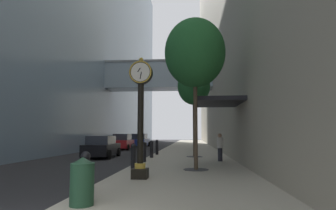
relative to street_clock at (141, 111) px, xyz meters
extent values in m
plane|color=#262628|center=(-1.21, 21.59, -2.53)|extent=(110.00, 110.00, 0.00)
cube|color=#ADA593|center=(1.57, 24.59, -2.46)|extent=(5.56, 80.00, 0.14)
cube|color=#758EA8|center=(-13.14, 24.59, 16.00)|extent=(9.00, 80.00, 37.06)
cube|color=#93A8B7|center=(-2.14, 24.53, 6.26)|extent=(13.60, 3.20, 3.12)
cube|color=gray|center=(-2.14, 24.53, 7.94)|extent=(13.60, 3.40, 0.24)
cube|color=black|center=(0.00, 0.01, -2.22)|extent=(0.55, 0.55, 0.35)
cylinder|color=gold|center=(0.00, 0.01, -1.95)|extent=(0.39, 0.38, 0.18)
cylinder|color=black|center=(0.00, 0.01, -0.44)|extent=(0.22, 0.22, 2.84)
cylinder|color=black|center=(0.00, 0.01, 1.40)|extent=(0.84, 0.28, 0.84)
torus|color=gold|center=(0.00, -0.14, 1.40)|extent=(0.82, 0.05, 0.82)
cylinder|color=white|center=(0.00, -0.14, 1.40)|extent=(0.69, 0.01, 0.69)
cylinder|color=white|center=(0.00, 0.16, 1.40)|extent=(0.69, 0.01, 0.69)
sphere|color=gold|center=(0.00, 0.01, 1.89)|extent=(0.16, 0.16, 0.16)
cube|color=black|center=(-0.05, -0.15, 1.47)|extent=(0.12, 0.01, 0.16)
cube|color=black|center=(0.02, -0.15, 1.27)|extent=(0.07, 0.01, 0.26)
cylinder|color=black|center=(-0.84, -3.03, -1.92)|extent=(0.23, 0.23, 0.94)
sphere|color=black|center=(-0.84, -3.03, -1.39)|extent=(0.24, 0.24, 0.24)
cylinder|color=black|center=(-0.84, 2.89, -1.92)|extent=(0.23, 0.23, 0.94)
sphere|color=black|center=(-0.84, 2.89, -1.39)|extent=(0.24, 0.24, 0.24)
cylinder|color=black|center=(-0.84, 5.85, -1.92)|extent=(0.23, 0.23, 0.94)
sphere|color=black|center=(-0.84, 5.85, -1.39)|extent=(0.24, 0.24, 0.24)
cylinder|color=black|center=(-0.84, 8.81, -1.92)|extent=(0.23, 0.23, 0.94)
sphere|color=black|center=(-0.84, 8.81, -1.39)|extent=(0.24, 0.24, 0.24)
cylinder|color=black|center=(-0.84, 11.77, -1.92)|extent=(0.23, 0.23, 0.94)
sphere|color=black|center=(-0.84, 11.77, -1.39)|extent=(0.24, 0.24, 0.24)
cylinder|color=#333335|center=(2.00, 2.62, -2.38)|extent=(1.10, 1.10, 0.02)
cylinder|color=#4C3D2D|center=(2.00, 2.62, -0.28)|extent=(0.18, 0.18, 4.21)
ellipsoid|color=#23602D|center=(2.00, 2.62, 2.86)|extent=(2.76, 2.76, 3.18)
cylinder|color=#333335|center=(2.00, 9.75, -2.38)|extent=(1.10, 1.10, 0.02)
cylinder|color=#4C3D2D|center=(2.00, 9.75, -0.36)|extent=(0.18, 0.18, 4.05)
ellipsoid|color=#23602D|center=(2.00, 9.75, 2.52)|extent=(2.29, 2.29, 2.63)
cylinder|color=#234C33|center=(-0.59, -3.85, -1.93)|extent=(0.52, 0.52, 0.92)
cone|color=#183523|center=(-0.59, -3.85, -1.42)|extent=(0.53, 0.53, 0.16)
cylinder|color=#23232D|center=(3.46, 6.68, -2.01)|extent=(0.28, 0.28, 0.75)
cylinder|color=silver|center=(3.46, 6.68, -1.33)|extent=(0.37, 0.37, 0.61)
sphere|color=#9E7556|center=(3.46, 6.68, -0.91)|extent=(0.23, 0.23, 0.23)
cube|color=black|center=(3.15, 4.68, 0.81)|extent=(2.40, 3.60, 0.20)
cylinder|color=#333338|center=(2.03, 3.08, -0.79)|extent=(0.10, 0.10, 3.20)
cylinder|color=#333338|center=(2.03, 6.28, -0.79)|extent=(0.10, 0.10, 3.20)
cube|color=#AD191E|center=(-5.71, 20.75, -1.89)|extent=(1.78, 4.01, 0.84)
cube|color=#282D38|center=(-5.71, 20.55, -1.15)|extent=(1.56, 2.24, 0.68)
cylinder|color=black|center=(-6.60, 22.11, -2.21)|extent=(0.22, 0.64, 0.64)
cylinder|color=black|center=(-4.82, 22.11, -2.21)|extent=(0.22, 0.64, 0.64)
cylinder|color=black|center=(-6.59, 19.39, -2.21)|extent=(0.22, 0.64, 0.64)
cylinder|color=black|center=(-4.82, 19.39, -2.21)|extent=(0.22, 0.64, 0.64)
cube|color=slate|center=(-6.35, 32.03, -1.93)|extent=(1.86, 4.14, 0.76)
cube|color=#282D38|center=(-6.35, 31.82, -1.26)|extent=(1.60, 2.34, 0.62)
cylinder|color=black|center=(-7.26, 33.39, -2.21)|extent=(0.24, 0.65, 0.64)
cylinder|color=black|center=(-5.52, 33.44, -2.21)|extent=(0.24, 0.65, 0.64)
cylinder|color=black|center=(-7.18, 30.61, -2.21)|extent=(0.24, 0.65, 0.64)
cylinder|color=black|center=(-5.44, 30.66, -2.21)|extent=(0.24, 0.65, 0.64)
cube|color=black|center=(-4.64, 10.17, -1.93)|extent=(1.91, 4.31, 0.75)
cube|color=#282D38|center=(-4.64, 9.96, -1.27)|extent=(1.64, 2.43, 0.62)
cylinder|color=black|center=(-5.58, 11.59, -2.21)|extent=(0.24, 0.65, 0.64)
cylinder|color=black|center=(-3.81, 11.64, -2.21)|extent=(0.24, 0.65, 0.64)
cylinder|color=black|center=(-5.48, 8.69, -2.21)|extent=(0.24, 0.65, 0.64)
cylinder|color=black|center=(-3.71, 8.75, -2.21)|extent=(0.24, 0.65, 0.64)
cube|color=navy|center=(-4.97, 27.19, -1.89)|extent=(1.96, 4.09, 0.84)
cube|color=#282D38|center=(-4.97, 26.98, -1.14)|extent=(1.70, 2.30, 0.69)
cylinder|color=black|center=(-5.88, 28.58, -2.21)|extent=(0.23, 0.64, 0.64)
cylinder|color=black|center=(-4.00, 28.54, -2.21)|extent=(0.23, 0.64, 0.64)
cylinder|color=black|center=(-5.93, 25.83, -2.21)|extent=(0.23, 0.64, 0.64)
cylinder|color=black|center=(-4.06, 25.79, -2.21)|extent=(0.23, 0.64, 0.64)
camera|label=1|loc=(1.83, -10.07, -0.83)|focal=30.35mm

